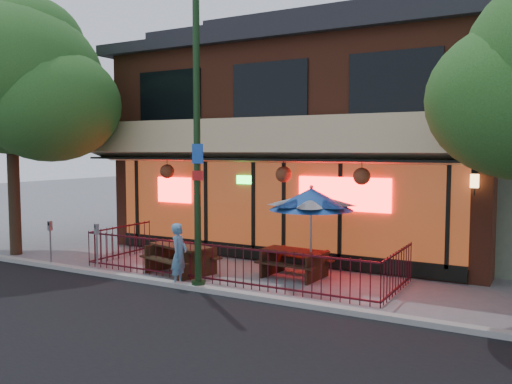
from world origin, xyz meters
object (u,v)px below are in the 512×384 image
Objects in this scene: picnic_table_right at (295,259)px; parking_meter_far at (50,236)px; patio_umbrella at (311,199)px; street_light at (197,156)px; picnic_table_left at (181,255)px; parking_meter_near at (97,240)px; street_tree_left at (13,72)px; pedestrian at (179,255)px.

parking_meter_far is at bearing -161.35° from picnic_table_right.
picnic_table_right is 0.73× the size of patio_umbrella.
picnic_table_left is (-1.35, 1.10, -2.64)m from street_light.
parking_meter_near is 1.80m from parking_meter_far.
patio_umbrella reaches higher than picnic_table_right.
street_tree_left is (-7.46, 0.79, 2.52)m from street_light.
picnic_table_left is at bearing -158.60° from picnic_table_right.
picnic_table_right is at bearing 170.49° from patio_umbrella.
pedestrian reaches higher than parking_meter_far.
street_light is 5.41× the size of parking_meter_far.
street_light is at bearing -123.65° from picnic_table_right.
patio_umbrella is 1.86× the size of parking_meter_far.
patio_umbrella is at bearing -64.26° from pedestrian.
parking_meter_far is at bearing -163.17° from patio_umbrella.
patio_umbrella is at bearing 47.40° from street_light.
pedestrian is (6.86, -0.74, -4.91)m from street_tree_left.
parking_meter_far is (-6.54, -2.21, 0.41)m from picnic_table_right.
street_light is 2.90× the size of patio_umbrella.
parking_meter_near reaches higher than parking_meter_far.
picnic_table_right is 1.66m from patio_umbrella.
street_tree_left reaches higher than parking_meter_near.
parking_meter_far is (-7.03, -2.13, -1.18)m from patio_umbrella.
pedestrian is 1.18× the size of parking_meter_far.
street_light is at bearing -39.20° from picnic_table_left.
pedestrian is at bearing 174.93° from street_light.
street_light is 5.56m from parking_meter_far.
street_light is 3.97m from parking_meter_near.
street_light is at bearing -6.04° from street_tree_left.
picnic_table_left is 3.80m from patio_umbrella.
patio_umbrella reaches higher than pedestrian.
patio_umbrella is (3.31, 1.03, 1.55)m from picnic_table_left.
patio_umbrella is at bearing 16.83° from parking_meter_far.
street_tree_left is 6.22× the size of parking_meter_far.
picnic_table_right is at bearing -57.16° from pedestrian.
picnic_table_left is 3.89m from parking_meter_far.
picnic_table_left is at bearing 29.80° from parking_meter_near.
street_tree_left is 4.58× the size of picnic_table_right.
picnic_table_left is 3.03m from picnic_table_right.
parking_meter_far is at bearing -163.51° from picnic_table_left.
street_light reaches higher than parking_meter_far.
street_light is 4.59× the size of pedestrian.
street_tree_left is 10.43m from picnic_table_right.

